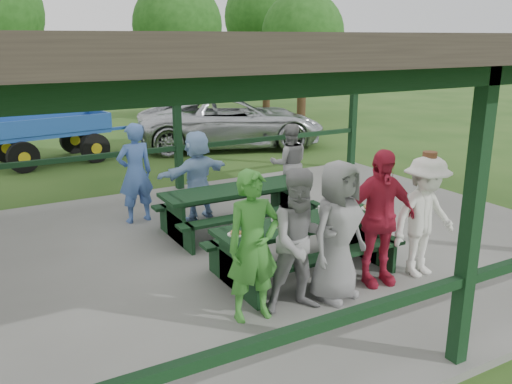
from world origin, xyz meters
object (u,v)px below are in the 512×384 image
contestant_grey_left (302,241)px  spectator_grey (289,164)px  spectator_lblue (197,175)px  farm_trailer (50,137)px  picnic_table_far (237,203)px  pickup_truck (231,122)px  contestant_red (379,218)px  picnic_table_near (303,240)px  contestant_green (253,246)px  spectator_blue (135,173)px  contestant_white_fedora (424,216)px  contestant_grey_mid (338,231)px

contestant_grey_left → spectator_grey: contestant_grey_left is taller
spectator_lblue → farm_trailer: 6.81m
picnic_table_far → pickup_truck: 7.84m
contestant_red → spectator_lblue: (-0.99, 3.67, -0.11)m
picnic_table_near → contestant_grey_left: 1.18m
contestant_green → spectator_blue: (-0.11, 4.08, -0.01)m
contestant_white_fedora → picnic_table_near: bearing=146.0°
contestant_grey_mid → contestant_red: bearing=-7.6°
contestant_white_fedora → pickup_truck: 10.13m
picnic_table_near → picnic_table_far: bearing=89.6°
contestant_grey_mid → pickup_truck: size_ratio=0.32×
picnic_table_near → pickup_truck: size_ratio=0.45×
picnic_table_far → spectator_lblue: (-0.34, 0.90, 0.34)m
contestant_green → spectator_blue: contestant_green is taller
picnic_table_near → contestant_green: bearing=-147.4°
contestant_red → pickup_truck: 10.19m
picnic_table_far → farm_trailer: farm_trailer is taller
contestant_grey_left → spectator_lblue: size_ratio=1.09×
contestant_grey_mid → spectator_grey: contestant_grey_mid is taller
picnic_table_far → spectator_blue: spectator_blue is taller
contestant_red → spectator_grey: contestant_red is taller
spectator_blue → farm_trailer: (-0.43, 6.27, -0.29)m
picnic_table_near → spectator_lblue: (-0.32, 2.90, 0.34)m
picnic_table_near → contestant_red: bearing=-49.2°
picnic_table_near → contestant_green: contestant_green is taller
picnic_table_far → contestant_green: bearing=-114.1°
contestant_green → spectator_lblue: bearing=81.1°
contestant_white_fedora → farm_trailer: 10.91m
contestant_red → spectator_blue: contestant_red is taller
picnic_table_near → contestant_red: contestant_red is taller
contestant_green → pickup_truck: (4.73, 9.81, -0.21)m
picnic_table_near → spectator_grey: bearing=60.3°
contestant_green → contestant_white_fedora: contestant_green is taller
contestant_white_fedora → spectator_blue: 4.99m
contestant_red → pickup_truck: bearing=84.9°
contestant_grey_left → spectator_blue: (-0.70, 4.19, 0.01)m
contestant_white_fedora → pickup_truck: bearing=76.5°
contestant_green → contestant_grey_mid: contestant_green is taller
picnic_table_far → spectator_blue: 1.92m
picnic_table_near → pickup_truck: bearing=68.8°
contestant_grey_mid → farm_trailer: (-1.70, 10.42, -0.30)m
contestant_grey_left → pickup_truck: size_ratio=0.31×
farm_trailer → pickup_truck: bearing=-14.8°
spectator_grey → spectator_lblue: bearing=23.0°
contestant_grey_mid → pickup_truck: 10.51m
picnic_table_near → spectator_grey: 3.38m
picnic_table_far → spectator_grey: (1.65, 0.93, 0.32)m
picnic_table_near → spectator_grey: (1.67, 2.93, 0.32)m
contestant_grey_left → farm_trailer: contestant_grey_left is taller
picnic_table_far → contestant_white_fedora: contestant_white_fedora is taller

